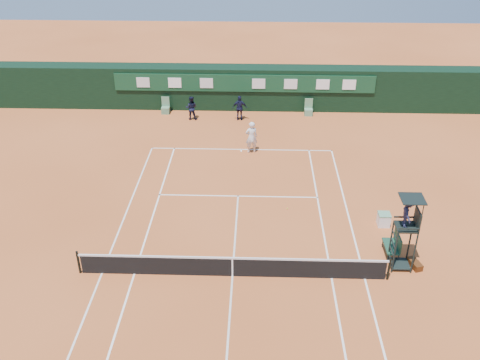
% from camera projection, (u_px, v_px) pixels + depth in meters
% --- Properties ---
extents(ground, '(90.00, 90.00, 0.00)m').
position_uv_depth(ground, '(232.00, 276.00, 22.25)').
color(ground, '#C9622F').
rests_on(ground, ground).
extents(court_lines, '(11.05, 23.85, 0.01)m').
position_uv_depth(court_lines, '(232.00, 276.00, 22.25)').
color(court_lines, silver).
rests_on(court_lines, ground).
extents(tennis_net, '(12.90, 0.10, 1.10)m').
position_uv_depth(tennis_net, '(232.00, 266.00, 22.00)').
color(tennis_net, black).
rests_on(tennis_net, ground).
extents(back_wall, '(40.00, 1.65, 3.00)m').
position_uv_depth(back_wall, '(244.00, 87.00, 37.79)').
color(back_wall, black).
rests_on(back_wall, ground).
extents(linesman_chair_left, '(0.55, 0.50, 1.15)m').
position_uv_depth(linesman_chair_left, '(166.00, 109.00, 37.45)').
color(linesman_chair_left, '#55815E').
rests_on(linesman_chair_left, ground).
extents(linesman_chair_right, '(0.55, 0.50, 1.15)m').
position_uv_depth(linesman_chair_right, '(308.00, 111.00, 37.16)').
color(linesman_chair_right, '#5D8E6A').
rests_on(linesman_chair_right, ground).
extents(umpire_chair, '(0.96, 0.95, 3.42)m').
position_uv_depth(umpire_chair, '(407.00, 218.00, 21.58)').
color(umpire_chair, black).
rests_on(umpire_chair, ground).
extents(player_bench, '(0.56, 1.20, 1.10)m').
position_uv_depth(player_bench, '(394.00, 244.00, 23.21)').
color(player_bench, '#19402D').
rests_on(player_bench, ground).
extents(tennis_bag, '(0.56, 0.83, 0.29)m').
position_uv_depth(tennis_bag, '(415.00, 264.00, 22.71)').
color(tennis_bag, black).
rests_on(tennis_bag, ground).
extents(cooler, '(0.57, 0.57, 0.65)m').
position_uv_depth(cooler, '(384.00, 219.00, 25.35)').
color(cooler, white).
rests_on(cooler, ground).
extents(tennis_ball, '(0.07, 0.07, 0.07)m').
position_uv_depth(tennis_ball, '(287.00, 208.00, 26.71)').
color(tennis_ball, gold).
rests_on(tennis_ball, ground).
extents(player, '(0.81, 0.62, 1.98)m').
position_uv_depth(player, '(251.00, 137.00, 31.79)').
color(player, silver).
rests_on(player, ground).
extents(ball_kid_left, '(0.83, 0.66, 1.64)m').
position_uv_depth(ball_kid_left, '(191.00, 108.00, 36.27)').
color(ball_kid_left, black).
rests_on(ball_kid_left, ground).
extents(ball_kid_right, '(1.03, 0.46, 1.73)m').
position_uv_depth(ball_kid_right, '(240.00, 108.00, 36.13)').
color(ball_kid_right, black).
rests_on(ball_kid_right, ground).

